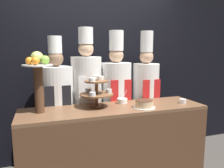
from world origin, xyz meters
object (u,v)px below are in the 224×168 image
(cake_round, at_px, (144,104))
(chef_center_right, at_px, (116,94))
(chef_center_left, at_px, (87,93))
(fruit_pedestal, at_px, (38,73))
(cup_white, at_px, (183,101))
(tiered_stand, at_px, (97,91))
(serving_bowl_far, at_px, (122,101))
(chef_left, at_px, (57,102))
(chef_right, at_px, (146,93))

(cake_round, xyz_separation_m, chef_center_right, (-0.12, 0.59, 0.00))
(chef_center_left, bearing_deg, cake_round, -48.54)
(fruit_pedestal, bearing_deg, cup_white, -5.14)
(tiered_stand, distance_m, serving_bowl_far, 0.38)
(chef_center_left, bearing_deg, chef_left, -180.00)
(fruit_pedestal, relative_size, cup_white, 7.68)
(cup_white, distance_m, chef_left, 1.54)
(cup_white, xyz_separation_m, chef_right, (-0.22, 0.55, 0.02))
(tiered_stand, distance_m, chef_center_left, 0.40)
(tiered_stand, height_order, serving_bowl_far, tiered_stand)
(fruit_pedestal, relative_size, chef_left, 0.36)
(fruit_pedestal, distance_m, serving_bowl_far, 1.02)
(tiered_stand, distance_m, chef_right, 0.91)
(fruit_pedestal, bearing_deg, chef_center_left, 34.91)
(tiered_stand, distance_m, cup_white, 1.05)
(chef_left, xyz_separation_m, chef_right, (1.22, 0.00, 0.04))
(fruit_pedestal, bearing_deg, chef_right, 15.85)
(cup_white, height_order, chef_left, chef_left)
(tiered_stand, distance_m, cake_round, 0.55)
(chef_center_left, xyz_separation_m, chef_center_right, (0.40, 0.00, -0.04))
(chef_center_left, bearing_deg, chef_center_right, 0.01)
(cup_white, distance_m, chef_center_right, 0.86)
(tiered_stand, height_order, chef_left, chef_left)
(tiered_stand, height_order, cake_round, tiered_stand)
(chef_center_left, height_order, chef_right, chef_center_left)
(fruit_pedestal, bearing_deg, chef_center_right, 22.36)
(fruit_pedestal, distance_m, chef_left, 0.61)
(serving_bowl_far, xyz_separation_m, chef_left, (-0.74, 0.31, -0.03))
(chef_center_right, bearing_deg, serving_bowl_far, -96.37)
(fruit_pedestal, bearing_deg, serving_bowl_far, 5.46)
(tiered_stand, xyz_separation_m, fruit_pedestal, (-0.61, -0.02, 0.22))
(cake_round, height_order, cup_white, cake_round)
(chef_left, distance_m, chef_center_left, 0.38)
(fruit_pedestal, height_order, chef_center_right, chef_center_right)
(cake_round, relative_size, cup_white, 3.05)
(cake_round, xyz_separation_m, serving_bowl_far, (-0.15, 0.28, -0.01))
(cup_white, height_order, chef_center_left, chef_center_left)
(fruit_pedestal, relative_size, serving_bowl_far, 3.90)
(tiered_stand, relative_size, chef_left, 0.22)
(cake_round, height_order, chef_right, chef_right)
(cup_white, bearing_deg, chef_center_right, 139.95)
(cake_round, distance_m, chef_right, 0.67)
(fruit_pedestal, xyz_separation_m, serving_bowl_far, (0.95, 0.09, -0.37))
(chef_left, height_order, chef_right, chef_right)
(serving_bowl_far, bearing_deg, chef_left, 157.12)
(fruit_pedestal, distance_m, chef_right, 1.52)
(tiered_stand, xyz_separation_m, serving_bowl_far, (0.34, 0.07, -0.15))
(cup_white, distance_m, serving_bowl_far, 0.73)
(cake_round, distance_m, serving_bowl_far, 0.32)
(cup_white, bearing_deg, cake_round, -175.85)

